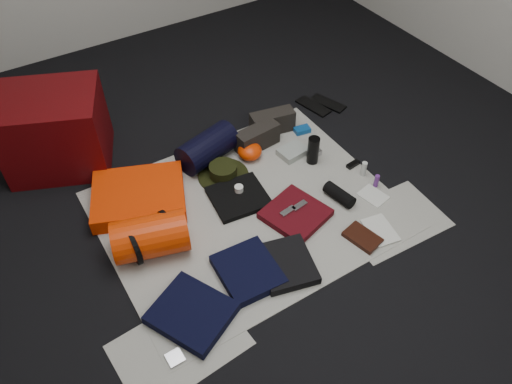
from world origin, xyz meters
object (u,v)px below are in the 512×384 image
red_cabinet (55,130)px  sleeping_pad (139,196)px  paperback_book (362,237)px  stuff_sack (151,237)px  water_bottle (313,150)px  navy_duffel (207,148)px  compact_camera (314,153)px

red_cabinet → sleeping_pad: red_cabinet is taller
sleeping_pad → paperback_book: size_ratio=2.70×
red_cabinet → stuff_sack: size_ratio=1.51×
stuff_sack → sleeping_pad: bearing=78.3°
water_bottle → paperback_book: (-0.14, -0.65, -0.08)m
water_bottle → stuff_sack: bearing=-174.0°
red_cabinet → sleeping_pad: size_ratio=1.12×
sleeping_pad → navy_duffel: bearing=12.5°
water_bottle → compact_camera: 0.10m
red_cabinet → paperback_book: red_cabinet is taller
navy_duffel → water_bottle: 0.66m
sleeping_pad → stuff_sack: size_ratio=1.35×
sleeping_pad → navy_duffel: size_ratio=1.38×
stuff_sack → paperback_book: bearing=-28.2°
navy_duffel → paperback_book: navy_duffel is taller
navy_duffel → compact_camera: bearing=-43.8°
navy_duffel → water_bottle: size_ratio=2.04×
red_cabinet → navy_duffel: (0.77, -0.48, -0.14)m
stuff_sack → navy_duffel: 0.76m
red_cabinet → compact_camera: 1.59m
sleeping_pad → compact_camera: sleeping_pad is taller
red_cabinet → stuff_sack: 0.99m
red_cabinet → paperback_book: (1.18, -1.49, -0.22)m
red_cabinet → stuff_sack: red_cabinet is taller
paperback_book → water_bottle: bearing=64.7°
stuff_sack → water_bottle: bearing=6.0°
stuff_sack → red_cabinet: bearing=100.7°
water_bottle → compact_camera: water_bottle is taller
navy_duffel → water_bottle: navy_duffel is taller
compact_camera → paperback_book: size_ratio=0.47×
water_bottle → paperback_book: 0.67m
sleeping_pad → stuff_sack: bearing=-101.7°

